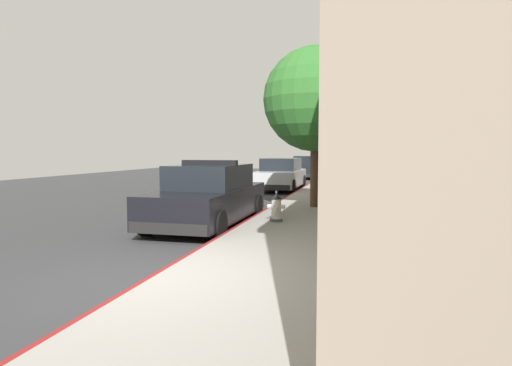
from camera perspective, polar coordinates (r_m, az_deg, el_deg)
ground_plane at (r=17.39m, az=-11.56°, el=-2.48°), size 30.84×60.00×0.20m
sidewalk_pavement at (r=15.73m, az=8.54°, el=-2.49°), size 2.63×60.00×0.16m
curb_painted_edge at (r=15.92m, az=3.68°, el=-2.37°), size 0.08×60.00×0.16m
storefront_building at (r=16.39m, az=25.62°, el=7.93°), size 7.03×28.12×6.15m
police_cruiser at (r=11.24m, az=-6.23°, el=-1.76°), size 1.94×4.84×1.68m
parked_car_silver_ahead at (r=21.22m, az=3.30°, el=1.08°), size 1.94×4.84×1.56m
parked_car_dark_far at (r=30.69m, az=6.80°, el=2.04°), size 1.94×4.84×1.56m
fire_hydrant at (r=10.79m, az=2.68°, el=-3.23°), size 0.44×0.40×0.76m
street_tree at (r=13.73m, az=7.87°, el=10.86°), size 3.24×3.24×4.98m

